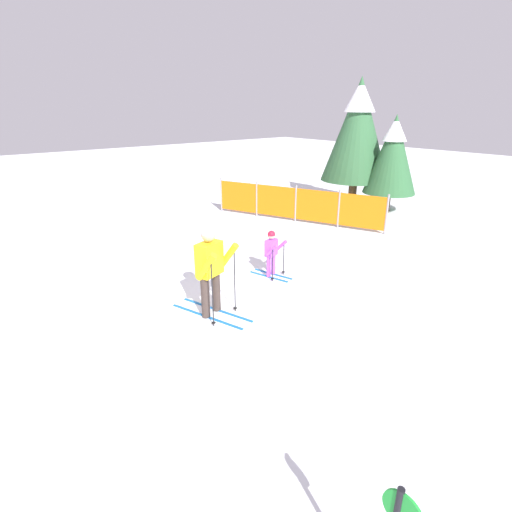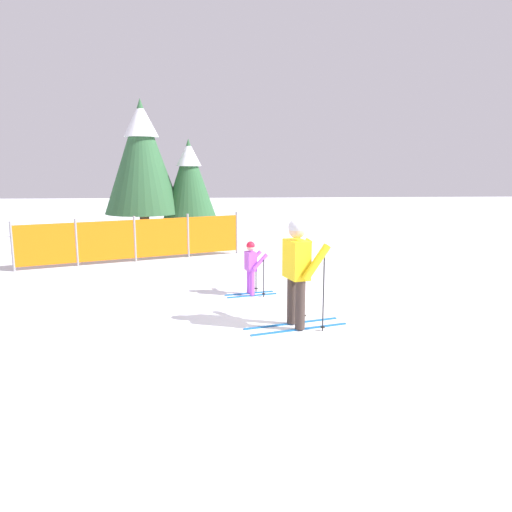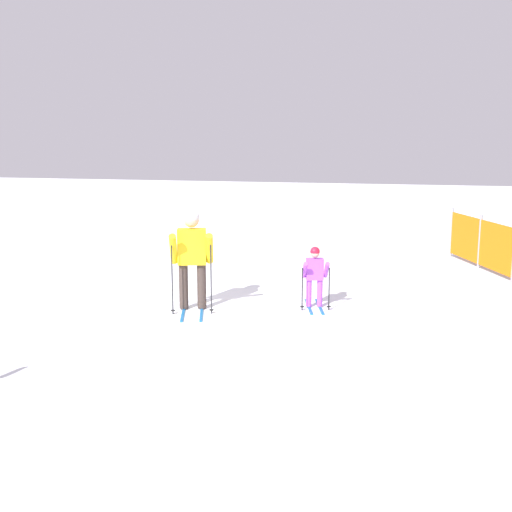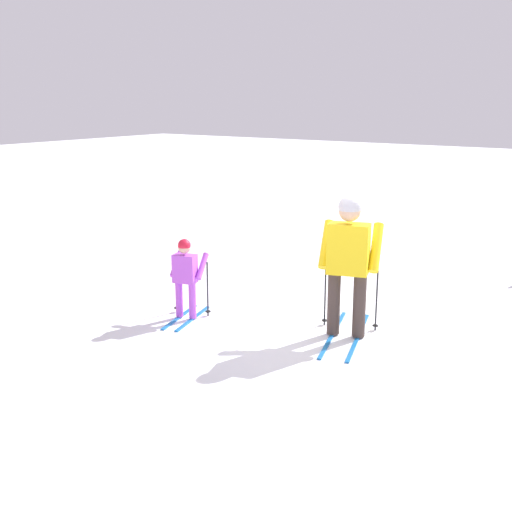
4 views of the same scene
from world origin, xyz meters
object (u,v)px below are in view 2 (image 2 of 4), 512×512
Objects in this scene: skier_child at (251,264)px; safety_fence at (135,239)px; conifer_far at (189,179)px; skier_adult at (298,263)px; conifer_near at (142,155)px.

skier_child is 0.20× the size of safety_fence.
skier_child is 0.32× the size of conifer_far.
skier_child is at bearing 89.87° from skier_adult.
conifer_near is at bearing 94.49° from safety_fence.
skier_adult is at bearing -88.33° from skier_child.
conifer_near reaches higher than safety_fence.
safety_fence is at bearing 113.24° from skier_child.
skier_adult is 0.52× the size of conifer_far.
safety_fence is (-3.43, 5.50, -0.41)m from skier_adult.
safety_fence is 1.63× the size of conifer_far.
conifer_far is at bearing 88.01° from skier_child.
safety_fence is at bearing -85.51° from conifer_near.
conifer_far is (1.19, 3.32, 1.44)m from safety_fence.
skier_adult is 6.49m from safety_fence.
skier_adult is at bearing -67.16° from conifer_near.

